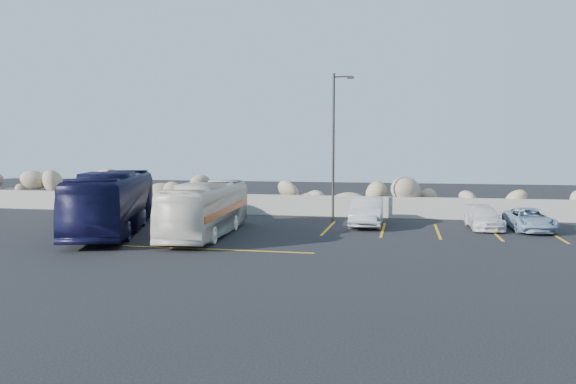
% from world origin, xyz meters
% --- Properties ---
extents(ground, '(90.00, 90.00, 0.00)m').
position_xyz_m(ground, '(0.00, 0.00, 0.00)').
color(ground, black).
rests_on(ground, ground).
extents(seawall, '(60.00, 0.40, 1.20)m').
position_xyz_m(seawall, '(0.00, 12.00, 0.60)').
color(seawall, gray).
rests_on(seawall, ground).
extents(riprap_pile, '(54.00, 2.80, 2.60)m').
position_xyz_m(riprap_pile, '(0.00, 13.20, 1.30)').
color(riprap_pile, tan).
rests_on(riprap_pile, ground).
extents(parking_lines, '(18.16, 9.36, 0.01)m').
position_xyz_m(parking_lines, '(4.64, 5.57, 0.01)').
color(parking_lines, orange).
rests_on(parking_lines, ground).
extents(lamppost, '(1.14, 0.18, 8.00)m').
position_xyz_m(lamppost, '(2.56, 9.50, 4.30)').
color(lamppost, '#332F2D').
rests_on(lamppost, ground).
extents(vintage_bus, '(2.71, 8.85, 2.43)m').
position_xyz_m(vintage_bus, '(-2.57, 3.56, 1.21)').
color(vintage_bus, silver).
rests_on(vintage_bus, ground).
extents(tour_coach, '(5.58, 10.63, 2.89)m').
position_xyz_m(tour_coach, '(-7.21, 3.46, 1.45)').
color(tour_coach, black).
rests_on(tour_coach, ground).
extents(car_b, '(1.60, 4.47, 1.47)m').
position_xyz_m(car_b, '(4.42, 8.25, 0.73)').
color(car_b, '#BBBAC0').
rests_on(car_b, ground).
extents(car_c, '(1.73, 3.80, 1.08)m').
position_xyz_m(car_c, '(10.19, 8.39, 0.54)').
color(car_c, silver).
rests_on(car_c, ground).
extents(car_d, '(2.07, 4.04, 1.09)m').
position_xyz_m(car_d, '(12.25, 8.13, 0.55)').
color(car_d, '#85A0BD').
rests_on(car_d, ground).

